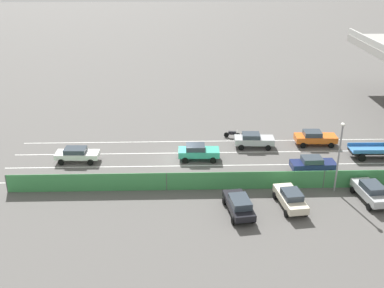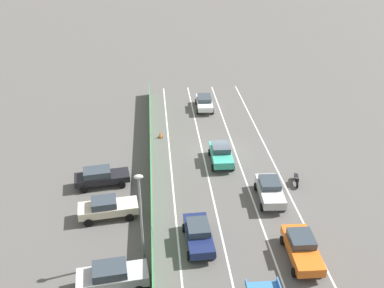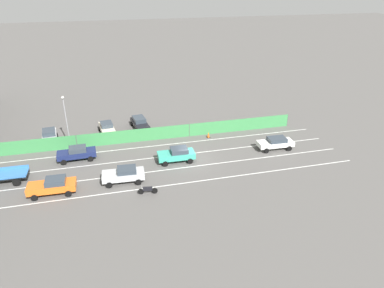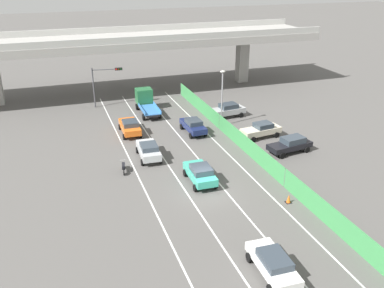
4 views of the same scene
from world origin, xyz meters
name	(u,v)px [view 1 (image 1 of 4)]	position (x,y,z in m)	size (l,w,h in m)	color
ground_plane	(182,159)	(0.00, 0.00, 0.00)	(300.00, 300.00, 0.00)	#565451
lane_line_left_edge	(232,141)	(-4.84, 5.81, 0.00)	(0.14, 47.62, 0.01)	silver
lane_line_mid_left	(235,152)	(-1.61, 5.81, 0.00)	(0.14, 47.62, 0.01)	silver
lane_line_mid_right	(239,165)	(1.61, 5.81, 0.00)	(0.14, 47.62, 0.01)	silver
lane_line_right_edge	(243,180)	(4.84, 5.81, 0.00)	(0.14, 47.62, 0.01)	silver
green_fence	(246,180)	(6.68, 5.81, 0.88)	(0.10, 43.72, 1.76)	#3D8E4C
car_sedan_white	(77,154)	(0.22, -10.91, 0.87)	(2.13, 4.51, 1.51)	white
car_taxi_teal	(198,151)	(0.10, 1.70, 0.92)	(2.14, 4.30, 1.66)	teal
car_sedan_navy	(313,164)	(3.41, 12.94, 0.90)	(2.09, 4.45, 1.62)	navy
car_taxi_orange	(315,137)	(-3.44, 15.02, 0.91)	(2.17, 4.66, 1.65)	orange
car_sedan_silver	(254,140)	(-2.99, 8.01, 0.91)	(2.20, 4.43, 1.62)	#B7BABC
motorcycle	(232,134)	(-5.87, 5.96, 0.46)	(0.60, 1.94, 0.93)	black
parked_sedan_dark	(239,204)	(10.99, 4.67, 0.90)	(4.83, 2.45, 1.61)	black
parked_sedan_cream	(291,198)	(10.07, 9.22, 0.90)	(4.71, 2.35, 1.65)	beige
parked_wagon_silver	(371,191)	(9.21, 16.52, 0.95)	(4.61, 2.37, 1.73)	#B2B5B7
street_lamp	(340,150)	(7.29, 13.95, 4.08)	(0.60, 0.36, 6.67)	gray
traffic_cone	(142,182)	(5.66, -3.83, 0.35)	(0.47, 0.47, 0.74)	orange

